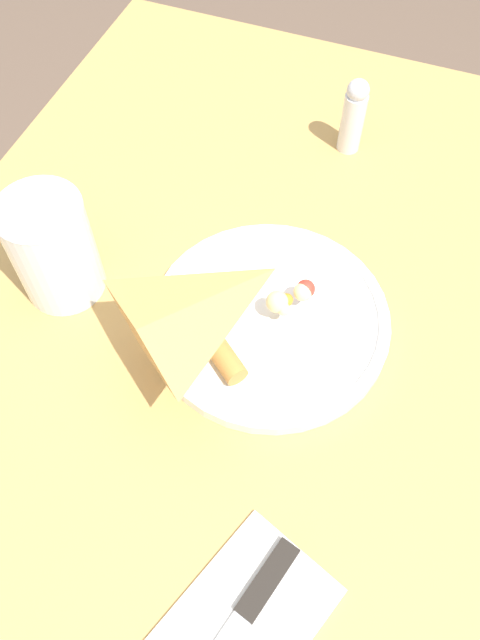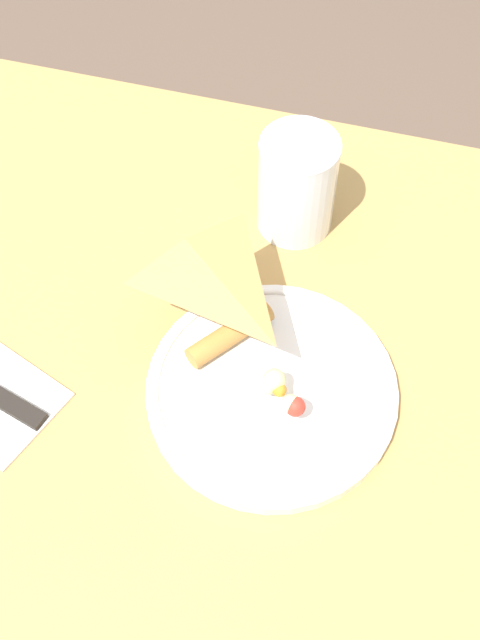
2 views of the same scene
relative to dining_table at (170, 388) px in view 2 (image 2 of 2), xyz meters
name	(u,v)px [view 2 (image 2 of 2)]	position (x,y,z in m)	size (l,w,h in m)	color
ground_plane	(196,552)	(0.00, 0.00, -0.65)	(6.00, 6.00, 0.00)	brown
dining_table	(170,388)	(0.00, 0.00, 0.00)	(1.29, 0.77, 0.75)	tan
plate_pizza	(271,387)	(-0.13, 0.03, 0.12)	(0.26, 0.26, 0.05)	white
milk_glass	(297,187)	(-0.10, -0.21, 0.16)	(0.09, 0.09, 0.13)	white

